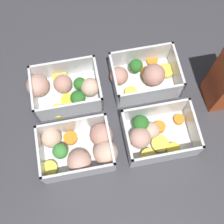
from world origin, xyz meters
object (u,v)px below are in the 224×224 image
object	(u,v)px
container_near_right	(153,135)
container_far_left	(64,89)
container_near_left	(82,149)
container_far_right	(143,75)

from	to	relation	value
container_near_right	container_far_left	world-z (taller)	same
container_far_left	container_near_left	bearing A→B (deg)	-82.63
container_near_right	container_far_right	xyz separation A→B (m)	(0.01, 0.14, 0.00)
container_near_left	container_far_left	distance (m)	0.14
container_near_left	container_far_right	xyz separation A→B (m)	(0.16, 0.14, -0.00)
container_far_left	container_far_right	bearing A→B (deg)	-0.27
container_near_right	container_far_right	bearing A→B (deg)	85.82
container_near_left	container_far_left	world-z (taller)	same
container_near_left	container_far_left	xyz separation A→B (m)	(-0.02, 0.14, -0.00)
container_far_left	container_near_right	bearing A→B (deg)	-39.50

